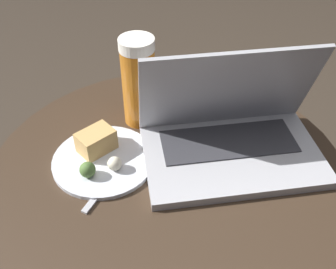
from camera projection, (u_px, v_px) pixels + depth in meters
The scene contains 6 objects.
table at pixel (168, 208), 0.87m from camera, with size 0.73×0.73×0.51m.
napkin at pixel (112, 158), 0.81m from camera, with size 0.18×0.16×0.00m.
laptop at pixel (231, 133), 0.80m from camera, with size 0.37×0.24×0.23m.
beer_glass at pixel (139, 82), 0.85m from camera, with size 0.07×0.07×0.20m.
snack_plate at pixel (101, 155), 0.80m from camera, with size 0.21×0.21×0.06m.
fork at pixel (112, 177), 0.77m from camera, with size 0.10×0.15×0.00m.
Camera 1 is at (-0.06, -0.55, 1.08)m, focal length 42.00 mm.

